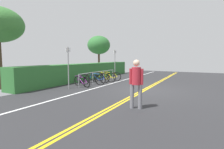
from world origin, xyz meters
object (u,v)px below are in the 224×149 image
bicycle_1 (93,79)px  pedestrian (136,81)px  bike_rack (99,74)px  tree_mid (99,45)px  bicycle_0 (82,81)px  sign_post_far (115,62)px  sign_post_near (68,64)px  bicycle_2 (97,78)px  bicycle_3 (105,77)px  bicycle_4 (111,76)px

bicycle_1 → pedestrian: (-3.86, -4.43, 0.65)m
bike_rack → tree_mid: 7.73m
bicycle_0 → sign_post_far: sign_post_far is taller
bike_rack → bicycle_0: 1.80m
bicycle_0 → tree_mid: tree_mid is taller
sign_post_far → tree_mid: size_ratio=0.58×
pedestrian → sign_post_near: bearing=68.0°
pedestrian → sign_post_far: sign_post_far is taller
bicycle_0 → sign_post_far: size_ratio=0.65×
bicycle_2 → bicycle_3: (0.80, -0.19, 0.00)m
bicycle_3 → sign_post_near: (-3.60, 0.36, 1.08)m
bicycle_0 → bicycle_1: 0.94m
bicycle_0 → bicycle_3: bicycle_3 is taller
bicycle_2 → bicycle_4: size_ratio=1.00×
sign_post_far → bicycle_1: bearing=-178.3°
bicycle_0 → bicycle_3: size_ratio=0.91×
bicycle_1 → sign_post_near: bearing=169.8°
pedestrian → tree_mid: size_ratio=0.41×
sign_post_far → bicycle_0: bearing=179.2°
bike_rack → bicycle_0: (-1.78, 0.11, -0.29)m
bicycle_2 → bicycle_4: 1.70m
bike_rack → bicycle_1: size_ratio=2.58×
bicycle_3 → pedestrian: (-5.54, -4.42, 0.64)m
bicycle_0 → bicycle_2: 1.80m
bicycle_0 → bicycle_4: bearing=-3.4°
bicycle_0 → sign_post_far: 4.58m
bike_rack → bicycle_4: size_ratio=2.56×
bicycle_1 → tree_mid: size_ratio=0.41×
bicycle_4 → pedestrian: bearing=-145.6°
sign_post_far → bicycle_4: bearing=-171.5°
bicycle_0 → bicycle_2: (1.80, 0.01, 0.03)m
bicycle_2 → bicycle_3: size_ratio=1.00×
bicycle_1 → tree_mid: tree_mid is taller
bicycle_0 → bicycle_4: 3.50m
bicycle_3 → sign_post_near: size_ratio=0.73×
bicycle_4 → tree_mid: size_ratio=0.42×
bicycle_0 → sign_post_far: bearing=-0.8°
tree_mid → sign_post_near: bearing=-158.5°
sign_post_near → tree_mid: size_ratio=0.57×
bike_rack → sign_post_far: bearing=1.0°
bicycle_4 → pedestrian: pedestrian is taller
bike_rack → sign_post_near: bearing=174.1°
bicycle_4 → sign_post_far: size_ratio=0.71×
bicycle_0 → bicycle_2: bicycle_2 is taller
bicycle_3 → bicycle_4: bicycle_3 is taller
sign_post_far → bicycle_3: bearing=-176.3°
bicycle_0 → sign_post_near: sign_post_near is taller
bicycle_4 → pedestrian: 7.81m
bicycle_3 → pedestrian: pedestrian is taller
bicycle_2 → pedestrian: (-4.73, -4.61, 0.64)m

